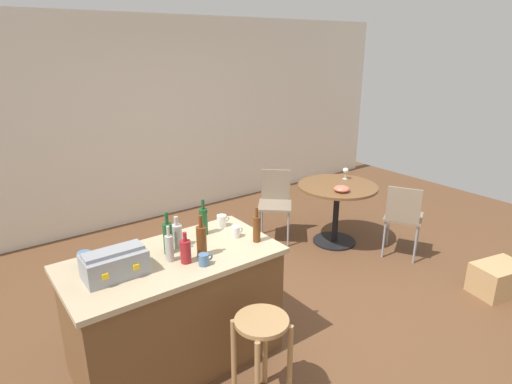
{
  "coord_description": "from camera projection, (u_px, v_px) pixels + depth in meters",
  "views": [
    {
      "loc": [
        -2.46,
        -2.49,
        2.33
      ],
      "look_at": [
        -0.15,
        0.62,
        0.99
      ],
      "focal_mm": 30.09,
      "sensor_mm": 36.0,
      "label": 1
    }
  ],
  "objects": [
    {
      "name": "ground_plane",
      "position": [
        308.0,
        305.0,
        4.04
      ],
      "size": [
        8.8,
        8.8,
        0.0
      ],
      "primitive_type": "plane",
      "color": "brown"
    },
    {
      "name": "back_wall",
      "position": [
        163.0,
        120.0,
        5.85
      ],
      "size": [
        8.0,
        0.1,
        2.7
      ],
      "primitive_type": "cube",
      "color": "silver",
      "rests_on": "ground_plane"
    },
    {
      "name": "kitchen_island",
      "position": [
        176.0,
        309.0,
        3.21
      ],
      "size": [
        1.54,
        0.79,
        0.89
      ],
      "color": "brown",
      "rests_on": "ground_plane"
    },
    {
      "name": "wooden_stool",
      "position": [
        262.0,
        342.0,
        2.79
      ],
      "size": [
        0.35,
        0.35,
        0.67
      ],
      "color": "#A37A4C",
      "rests_on": "ground_plane"
    },
    {
      "name": "dining_table",
      "position": [
        337.0,
        199.0,
        5.15
      ],
      "size": [
        0.95,
        0.95,
        0.74
      ],
      "color": "black",
      "rests_on": "ground_plane"
    },
    {
      "name": "folding_chair_near",
      "position": [
        403.0,
        215.0,
        4.8
      ],
      "size": [
        0.54,
        0.54,
        0.87
      ],
      "color": "#7F705B",
      "rests_on": "ground_plane"
    },
    {
      "name": "folding_chair_far",
      "position": [
        275.0,
        200.0,
        5.29
      ],
      "size": [
        0.56,
        0.56,
        0.86
      ],
      "color": "#7F705B",
      "rests_on": "ground_plane"
    },
    {
      "name": "toolbox",
      "position": [
        115.0,
        263.0,
        2.79
      ],
      "size": [
        0.4,
        0.24,
        0.19
      ],
      "color": "gray",
      "rests_on": "kitchen_island"
    },
    {
      "name": "bottle_0",
      "position": [
        257.0,
        228.0,
        3.27
      ],
      "size": [
        0.06,
        0.06,
        0.28
      ],
      "color": "#603314",
      "rests_on": "kitchen_island"
    },
    {
      "name": "bottle_1",
      "position": [
        202.0,
        240.0,
        3.04
      ],
      "size": [
        0.07,
        0.07,
        0.31
      ],
      "color": "#603314",
      "rests_on": "kitchen_island"
    },
    {
      "name": "bottle_2",
      "position": [
        169.0,
        248.0,
        2.98
      ],
      "size": [
        0.06,
        0.06,
        0.26
      ],
      "color": "#B7B2AD",
      "rests_on": "kitchen_island"
    },
    {
      "name": "bottle_3",
      "position": [
        186.0,
        251.0,
        2.96
      ],
      "size": [
        0.07,
        0.07,
        0.23
      ],
      "color": "maroon",
      "rests_on": "kitchen_island"
    },
    {
      "name": "bottle_4",
      "position": [
        204.0,
        221.0,
        3.4
      ],
      "size": [
        0.07,
        0.07,
        0.29
      ],
      "color": "#194C23",
      "rests_on": "kitchen_island"
    },
    {
      "name": "bottle_5",
      "position": [
        177.0,
        235.0,
        3.19
      ],
      "size": [
        0.08,
        0.08,
        0.24
      ],
      "color": "#B7B2AD",
      "rests_on": "kitchen_island"
    },
    {
      "name": "bottle_6",
      "position": [
        168.0,
        237.0,
        3.09
      ],
      "size": [
        0.07,
        0.07,
        0.32
      ],
      "color": "#194C23",
      "rests_on": "kitchen_island"
    },
    {
      "name": "cup_0",
      "position": [
        85.0,
        258.0,
        2.94
      ],
      "size": [
        0.13,
        0.09,
        0.1
      ],
      "color": "#4C7099",
      "rests_on": "kitchen_island"
    },
    {
      "name": "cup_1",
      "position": [
        236.0,
        232.0,
        3.37
      ],
      "size": [
        0.11,
        0.07,
        0.09
      ],
      "color": "white",
      "rests_on": "kitchen_island"
    },
    {
      "name": "cup_2",
      "position": [
        222.0,
        221.0,
        3.57
      ],
      "size": [
        0.12,
        0.08,
        0.1
      ],
      "color": "white",
      "rests_on": "kitchen_island"
    },
    {
      "name": "cup_3",
      "position": [
        204.0,
        259.0,
        2.94
      ],
      "size": [
        0.11,
        0.07,
        0.08
      ],
      "color": "#4C7099",
      "rests_on": "kitchen_island"
    },
    {
      "name": "wine_glass",
      "position": [
        346.0,
        171.0,
        5.29
      ],
      "size": [
        0.07,
        0.07,
        0.14
      ],
      "color": "silver",
      "rests_on": "dining_table"
    },
    {
      "name": "serving_bowl",
      "position": [
        342.0,
        189.0,
        4.85
      ],
      "size": [
        0.18,
        0.18,
        0.07
      ],
      "primitive_type": "ellipsoid",
      "color": "#DB6651",
      "rests_on": "dining_table"
    },
    {
      "name": "cardboard_box",
      "position": [
        498.0,
        278.0,
        4.21
      ],
      "size": [
        0.55,
        0.43,
        0.3
      ],
      "primitive_type": "cube",
      "rotation": [
        0.0,
        0.0,
        -0.22
      ],
      "color": "tan",
      "rests_on": "ground_plane"
    }
  ]
}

